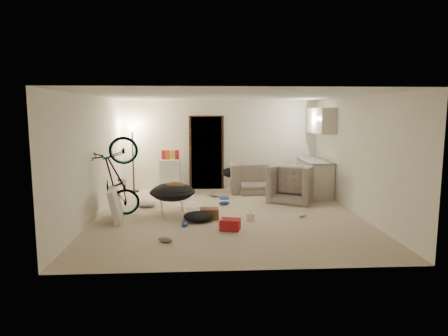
{
  "coord_description": "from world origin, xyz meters",
  "views": [
    {
      "loc": [
        -0.56,
        -8.23,
        2.17
      ],
      "look_at": [
        -0.04,
        0.6,
        0.93
      ],
      "focal_mm": 32.0,
      "sensor_mm": 36.0,
      "label": 1
    }
  ],
  "objects": [
    {
      "name": "book_blue",
      "position": [
        0.02,
        1.65,
        0.02
      ],
      "size": [
        0.26,
        0.33,
        0.03
      ],
      "primitive_type": "cube",
      "rotation": [
        0.0,
        0.0,
        0.12
      ],
      "color": "#294794",
      "rests_on": "floor"
    },
    {
      "name": "clothes_lump_a",
      "position": [
        -0.62,
        -0.45,
        0.1
      ],
      "size": [
        0.67,
        0.59,
        0.19
      ],
      "primitive_type": "ellipsoid",
      "rotation": [
        0.0,
        0.0,
        -0.13
      ],
      "color": "black",
      "rests_on": "floor"
    },
    {
      "name": "juicer",
      "position": [
        0.43,
        -0.47,
        0.09
      ],
      "size": [
        0.15,
        0.15,
        0.22
      ],
      "color": "white",
      "rests_on": "floor"
    },
    {
      "name": "sofa_drape",
      "position": [
        0.29,
        2.45,
        0.54
      ],
      "size": [
        0.6,
        0.5,
        0.28
      ],
      "primitive_type": "ellipsoid",
      "rotation": [
        0.0,
        0.0,
        0.08
      ],
      "color": "black",
      "rests_on": "sofa"
    },
    {
      "name": "book_asset",
      "position": [
        -0.24,
        -1.17,
        0.01
      ],
      "size": [
        0.26,
        0.24,
        0.02
      ],
      "primitive_type": "imported",
      "rotation": [
        0.0,
        0.0,
        1.07
      ],
      "color": "#A5181C",
      "rests_on": "floor"
    },
    {
      "name": "shoe_1",
      "position": [
        -0.24,
        1.83,
        0.05
      ],
      "size": [
        0.29,
        0.29,
        0.11
      ],
      "primitive_type": "ellipsoid",
      "rotation": [
        0.0,
        0.0,
        -0.76
      ],
      "color": "slate",
      "rests_on": "floor"
    },
    {
      "name": "floor",
      "position": [
        0.0,
        0.0,
        -0.01
      ],
      "size": [
        5.5,
        6.0,
        0.02
      ],
      "primitive_type": "cube",
      "color": "#C2B095",
      "rests_on": "ground"
    },
    {
      "name": "armchair",
      "position": [
        1.75,
        1.36,
        0.33
      ],
      "size": [
        1.33,
        1.28,
        0.66
      ],
      "primitive_type": "imported",
      "rotation": [
        0.0,
        0.0,
        2.63
      ],
      "color": "#39413A",
      "rests_on": "floor"
    },
    {
      "name": "ceiling",
      "position": [
        0.0,
        0.0,
        2.51
      ],
      "size": [
        5.5,
        6.0,
        0.02
      ],
      "primitive_type": "cube",
      "color": "white",
      "rests_on": "wall_back"
    },
    {
      "name": "counter_top",
      "position": [
        2.43,
        2.0,
        0.9
      ],
      "size": [
        0.64,
        1.54,
        0.04
      ],
      "primitive_type": "cube",
      "color": "gray",
      "rests_on": "kitchen_counter"
    },
    {
      "name": "doorway",
      "position": [
        -0.4,
        2.97,
        1.02
      ],
      "size": [
        0.85,
        0.1,
        2.04
      ],
      "primitive_type": "cube",
      "color": "black",
      "rests_on": "floor"
    },
    {
      "name": "wall_back",
      "position": [
        0.0,
        3.01,
        1.25
      ],
      "size": [
        5.5,
        0.02,
        2.5
      ],
      "primitive_type": "cube",
      "color": "white",
      "rests_on": "floor"
    },
    {
      "name": "mini_fridge",
      "position": [
        -1.39,
        2.55,
        0.45
      ],
      "size": [
        0.54,
        0.54,
        0.9
      ],
      "primitive_type": "cube",
      "rotation": [
        0.0,
        0.0,
        -0.03
      ],
      "color": "white",
      "rests_on": "floor"
    },
    {
      "name": "saucer_chair",
      "position": [
        -1.16,
        0.07,
        0.41
      ],
      "size": [
        0.96,
        0.96,
        0.69
      ],
      "color": "silver",
      "rests_on": "floor"
    },
    {
      "name": "floor_lamp",
      "position": [
        -2.4,
        2.65,
        1.31
      ],
      "size": [
        0.28,
        0.28,
        1.81
      ],
      "color": "black",
      "rests_on": "floor"
    },
    {
      "name": "tv_box",
      "position": [
        -2.3,
        -0.21,
        0.33
      ],
      "size": [
        0.38,
        1.02,
        0.67
      ],
      "primitive_type": "cube",
      "rotation": [
        0.0,
        -0.21,
        0.13
      ],
      "color": "silver",
      "rests_on": "floor"
    },
    {
      "name": "clothes_lump_b",
      "position": [
        1.01,
        2.55,
        0.07
      ],
      "size": [
        0.63,
        0.62,
        0.14
      ],
      "primitive_type": "ellipsoid",
      "rotation": [
        0.0,
        0.0,
        0.73
      ],
      "color": "black",
      "rests_on": "floor"
    },
    {
      "name": "wall_left",
      "position": [
        -2.76,
        0.0,
        1.25
      ],
      "size": [
        0.02,
        6.0,
        2.5
      ],
      "primitive_type": "cube",
      "color": "white",
      "rests_on": "floor"
    },
    {
      "name": "drink_case_b",
      "position": [
        -0.03,
        -1.09,
        0.1
      ],
      "size": [
        0.42,
        0.35,
        0.21
      ],
      "primitive_type": "cube",
      "rotation": [
        0.0,
        0.0,
        -0.27
      ],
      "color": "#A5181C",
      "rests_on": "floor"
    },
    {
      "name": "hoodie",
      "position": [
        -1.11,
        0.04,
        0.61
      ],
      "size": [
        0.52,
        0.45,
        0.22
      ],
      "primitive_type": "ellipsoid",
      "rotation": [
        0.0,
        0.0,
        0.12
      ],
      "color": "brown",
      "rests_on": "saucer_chair"
    },
    {
      "name": "shoe_0",
      "position": [
        -0.02,
        0.92,
        0.05
      ],
      "size": [
        0.28,
        0.16,
        0.1
      ],
      "primitive_type": "ellipsoid",
      "rotation": [
        0.0,
        0.0,
        0.24
      ],
      "color": "#294794",
      "rests_on": "floor"
    },
    {
      "name": "kitchen_uppers",
      "position": [
        2.56,
        2.0,
        1.95
      ],
      "size": [
        0.38,
        1.4,
        0.65
      ],
      "primitive_type": "cube",
      "color": "beige",
      "rests_on": "wall_right"
    },
    {
      "name": "newspaper",
      "position": [
        -0.85,
        0.9,
        0.0
      ],
      "size": [
        0.75,
        0.75,
        0.01
      ],
      "primitive_type": "cube",
      "rotation": [
        0.0,
        0.0,
        0.81
      ],
      "color": "#B9B6AB",
      "rests_on": "floor"
    },
    {
      "name": "snack_box_2",
      "position": [
        -1.32,
        2.55,
        1.0
      ],
      "size": [
        0.11,
        0.08,
        0.3
      ],
      "primitive_type": "cube",
      "rotation": [
        0.0,
        0.0,
        0.15
      ],
      "color": "gold",
      "rests_on": "mini_fridge"
    },
    {
      "name": "shoe_2",
      "position": [
        -0.88,
        -0.8,
        0.05
      ],
      "size": [
        0.17,
        0.27,
        0.09
      ],
      "primitive_type": "ellipsoid",
      "rotation": [
        0.0,
        0.0,
        1.29
      ],
      "color": "#294794",
      "rests_on": "floor"
    },
    {
      "name": "door_trim",
      "position": [
        -0.4,
        2.94,
        1.02
      ],
      "size": [
        0.97,
        0.04,
        2.1
      ],
      "primitive_type": "cube",
      "color": "#362013",
      "rests_on": "floor"
    },
    {
      "name": "drink_case_a",
      "position": [
        -0.4,
        -0.28,
        0.11
      ],
      "size": [
        0.38,
        0.28,
        0.22
      ],
      "primitive_type": "cube",
      "rotation": [
        0.0,
        0.0,
        0.02
      ],
      "color": "brown",
      "rests_on": "floor"
    },
    {
      "name": "snack_box_1",
      "position": [
        -1.44,
        2.55,
        1.0
      ],
      "size": [
        0.11,
        0.08,
        0.3
      ],
      "primitive_type": "cube",
      "rotation": [
        0.0,
        0.0,
        -0.13
      ],
      "color": "orange",
      "rests_on": "mini_fridge"
    },
    {
      "name": "sofa",
      "position": [
        1.24,
        2.45,
        0.3
      ],
      "size": [
        2.06,
        0.86,
        0.59
      ],
      "primitive_type": "imported",
      "rotation": [
        0.0,
        0.0,
        3.18
      ],
      "color": "#39413A",
      "rests_on": "floor"
    },
    {
      "name": "kitchen_counter",
      "position": [
        2.43,
        2.0,
        0.44
      ],
      "size": [
        0.6,
        1.5,
        0.88
      ],
      "primitive_type": "cube",
      "color": "beige",
      "rests_on": "floor"
    },
    {
      "name": "snack_box_0",
      "position": [
        -1.56,
        2.55,
        1.0
      ],
      "size": [
        0.11,
        0.09,
        0.3
      ],
      "primitive_type": "cube",
      "rotation": [
        0.0,
        0.0,
        -0.18
      ],
      "color": "#A5181C",
      "rests_on": "mini_fridge"
    },
    {
      "name": "shoe_4",
      "position": [
        1.55,
        -0.24,
        0.05
      ],
      "size": [
        0.24,
        0.25,
        0.09
      ],
      "primitive_type": "ellipsoid",
      "rotation": [
        0.0,
        0.0,
        0.81
      ],
      "color": "white",
      "rests_on": "floor"
    },
    {
      "name": "shoe_3",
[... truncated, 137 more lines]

